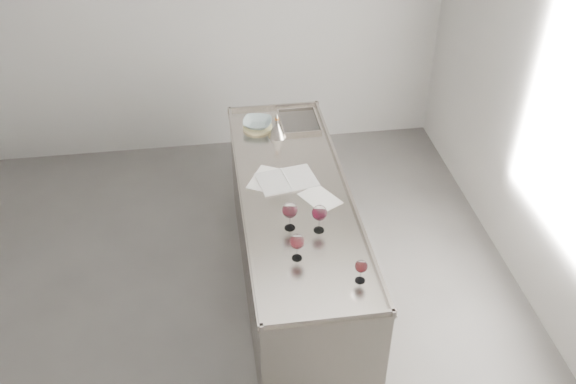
{
  "coord_description": "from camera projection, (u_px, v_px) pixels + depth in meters",
  "views": [
    {
      "loc": [
        -0.06,
        -3.21,
        3.59
      ],
      "look_at": [
        0.44,
        0.2,
        1.02
      ],
      "focal_mm": 40.0,
      "sensor_mm": 36.0,
      "label": 1
    }
  ],
  "objects": [
    {
      "name": "ceramic_bowl",
      "position": [
        257.0,
        123.0,
        5.08
      ],
      "size": [
        0.28,
        0.28,
        0.06
      ],
      "primitive_type": "imported",
      "rotation": [
        0.0,
        0.0,
        -0.25
      ],
      "color": "#98AEB0",
      "rests_on": "trivet"
    },
    {
      "name": "counter",
      "position": [
        295.0,
        243.0,
        4.71
      ],
      "size": [
        0.77,
        2.42,
        0.97
      ],
      "color": "gray",
      "rests_on": "ground"
    },
    {
      "name": "wine_glass_small",
      "position": [
        361.0,
        267.0,
        3.67
      ],
      "size": [
        0.07,
        0.07,
        0.15
      ],
      "rotation": [
        0.0,
        0.0,
        0.34
      ],
      "color": "white",
      "rests_on": "counter"
    },
    {
      "name": "loose_paper_under",
      "position": [
        267.0,
        179.0,
        4.55
      ],
      "size": [
        0.33,
        0.37,
        0.0
      ],
      "primitive_type": "cube",
      "rotation": [
        0.0,
        0.0,
        -0.48
      ],
      "color": "white",
      "rests_on": "counter"
    },
    {
      "name": "wine_glass_right",
      "position": [
        319.0,
        213.0,
        4.02
      ],
      "size": [
        0.1,
        0.1,
        0.19
      ],
      "rotation": [
        0.0,
        0.0,
        0.43
      ],
      "color": "white",
      "rests_on": "counter"
    },
    {
      "name": "notebook",
      "position": [
        287.0,
        180.0,
        4.54
      ],
      "size": [
        0.45,
        0.35,
        0.02
      ],
      "rotation": [
        0.0,
        0.0,
        0.18
      ],
      "color": "silver",
      "rests_on": "counter"
    },
    {
      "name": "wine_glass_middle",
      "position": [
        290.0,
        211.0,
        4.04
      ],
      "size": [
        0.1,
        0.1,
        0.2
      ],
      "rotation": [
        0.0,
        0.0,
        0.21
      ],
      "color": "white",
      "rests_on": "counter"
    },
    {
      "name": "trivet",
      "position": [
        258.0,
        127.0,
        5.11
      ],
      "size": [
        0.29,
        0.29,
        0.02
      ],
      "primitive_type": "cylinder",
      "rotation": [
        0.0,
        0.0,
        -0.25
      ],
      "color": "beige",
      "rests_on": "counter"
    },
    {
      "name": "loose_paper_top",
      "position": [
        320.0,
        198.0,
        4.37
      ],
      "size": [
        0.3,
        0.33,
        0.0
      ],
      "primitive_type": "cube",
      "rotation": [
        0.0,
        0.0,
        0.52
      ],
      "color": "silver",
      "rests_on": "counter"
    },
    {
      "name": "wine_glass_left",
      "position": [
        297.0,
        242.0,
        3.82
      ],
      "size": [
        0.09,
        0.09,
        0.18
      ],
      "rotation": [
        0.0,
        0.0,
        -0.37
      ],
      "color": "white",
      "rests_on": "counter"
    },
    {
      "name": "room_shell",
      "position": [
        221.0,
        167.0,
        3.86
      ],
      "size": [
        4.54,
        5.04,
        2.84
      ],
      "color": "#4C4947",
      "rests_on": "ground"
    },
    {
      "name": "wine_funnel",
      "position": [
        277.0,
        130.0,
        4.97
      ],
      "size": [
        0.14,
        0.14,
        0.21
      ],
      "rotation": [
        0.0,
        0.0,
        -0.02
      ],
      "color": "#A8A196",
      "rests_on": "counter"
    }
  ]
}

